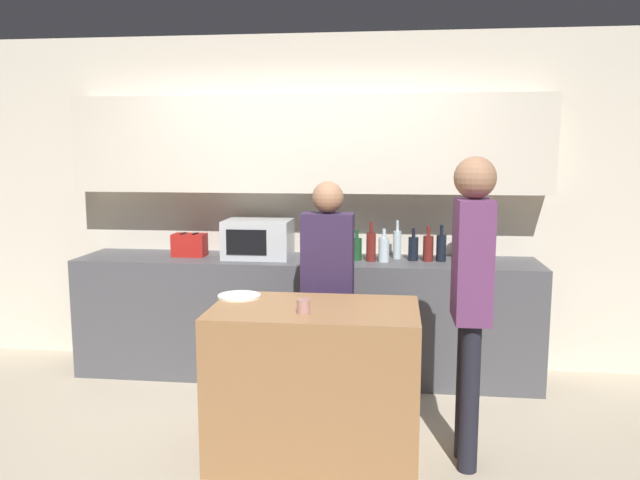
% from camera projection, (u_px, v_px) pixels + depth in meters
% --- Properties ---
extents(ground_plane, '(14.00, 14.00, 0.00)m').
position_uv_depth(ground_plane, '(272.00, 458.00, 3.65)').
color(ground_plane, '#BCAD93').
extents(back_wall, '(6.40, 0.40, 2.70)m').
position_uv_depth(back_wall, '(310.00, 180.00, 5.06)').
color(back_wall, beige).
rests_on(back_wall, ground_plane).
extents(back_counter, '(3.60, 0.62, 0.94)m').
position_uv_depth(back_counter, '(305.00, 317.00, 4.95)').
color(back_counter, '#4C4C51').
rests_on(back_counter, ground_plane).
extents(kitchen_island, '(1.18, 0.70, 0.90)m').
position_uv_depth(kitchen_island, '(315.00, 382.00, 3.61)').
color(kitchen_island, '#996B42').
rests_on(kitchen_island, ground_plane).
extents(microwave, '(0.52, 0.39, 0.30)m').
position_uv_depth(microwave, '(258.00, 239.00, 4.92)').
color(microwave, '#B7BABC').
rests_on(microwave, back_counter).
extents(toaster, '(0.26, 0.16, 0.18)m').
position_uv_depth(toaster, '(190.00, 245.00, 4.99)').
color(toaster, '#B21E19').
rests_on(toaster, back_counter).
extents(potted_plant, '(0.14, 0.14, 0.40)m').
position_uv_depth(potted_plant, '(465.00, 236.00, 4.72)').
color(potted_plant, '#333D4C').
rests_on(potted_plant, back_counter).
extents(bottle_0, '(0.08, 0.08, 0.23)m').
position_uv_depth(bottle_0, '(357.00, 248.00, 4.82)').
color(bottle_0, '#194723').
rests_on(bottle_0, back_counter).
extents(bottle_1, '(0.07, 0.07, 0.30)m').
position_uv_depth(bottle_1, '(371.00, 246.00, 4.76)').
color(bottle_1, maroon).
rests_on(bottle_1, back_counter).
extents(bottle_2, '(0.08, 0.08, 0.25)m').
position_uv_depth(bottle_2, '(384.00, 249.00, 4.74)').
color(bottle_2, silver).
rests_on(bottle_2, back_counter).
extents(bottle_3, '(0.06, 0.06, 0.30)m').
position_uv_depth(bottle_3, '(397.00, 244.00, 4.87)').
color(bottle_3, silver).
rests_on(bottle_3, back_counter).
extents(bottle_4, '(0.08, 0.08, 0.25)m').
position_uv_depth(bottle_4, '(413.00, 248.00, 4.79)').
color(bottle_4, black).
rests_on(bottle_4, back_counter).
extents(bottle_5, '(0.08, 0.08, 0.27)m').
position_uv_depth(bottle_5, '(428.00, 248.00, 4.76)').
color(bottle_5, maroon).
rests_on(bottle_5, back_counter).
extents(bottle_6, '(0.08, 0.08, 0.28)m').
position_uv_depth(bottle_6, '(441.00, 247.00, 4.76)').
color(bottle_6, black).
rests_on(bottle_6, back_counter).
extents(plate_on_island, '(0.26, 0.26, 0.01)m').
position_uv_depth(plate_on_island, '(239.00, 296.00, 3.78)').
color(plate_on_island, white).
rests_on(plate_on_island, kitchen_island).
extents(cup_0, '(0.07, 0.07, 0.08)m').
position_uv_depth(cup_0, '(304.00, 306.00, 3.41)').
color(cup_0, tan).
rests_on(cup_0, kitchen_island).
extents(person_left, '(0.34, 0.21, 1.58)m').
position_uv_depth(person_left, '(328.00, 279.00, 4.14)').
color(person_left, black).
rests_on(person_left, ground_plane).
extents(person_center, '(0.23, 0.34, 1.75)m').
position_uv_depth(person_center, '(471.00, 284.00, 3.43)').
color(person_center, black).
rests_on(person_center, ground_plane).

